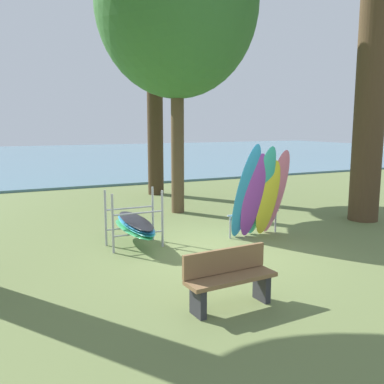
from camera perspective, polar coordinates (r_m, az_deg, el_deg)
name	(u,v)px	position (r m, az deg, el deg)	size (l,w,h in m)	color
ground_plane	(214,251)	(9.17, 2.93, -7.84)	(80.00, 80.00, 0.00)	olive
lake_water	(47,157)	(36.24, -18.83, 4.46)	(80.00, 36.00, 0.10)	slate
tree_far_left_back	(177,3)	(13.24, -2.04, 23.88)	(4.66, 4.66, 8.75)	brown
leaning_board_pile	(260,195)	(10.06, 9.10, -0.35)	(1.48, 0.94, 2.25)	#2D8ED1
board_storage_rack	(135,224)	(9.46, -7.63, -4.27)	(1.15, 2.12, 1.25)	#9EA0A5
park_bench	(229,277)	(6.39, 4.98, -11.24)	(1.42, 0.50, 0.85)	#2D2D33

